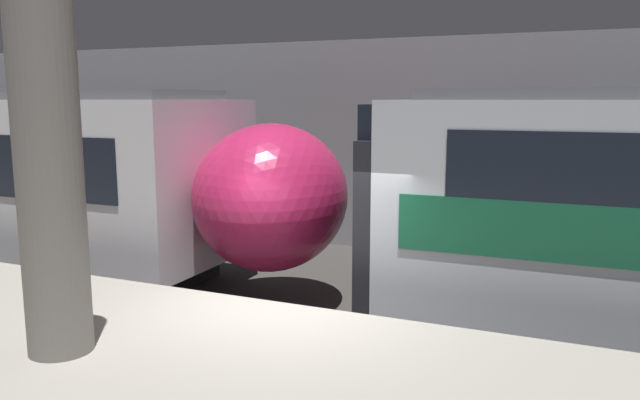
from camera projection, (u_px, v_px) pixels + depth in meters
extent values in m
plane|color=#33302D|center=(282.00, 388.00, 7.43)|extent=(120.00, 120.00, 0.00)
cube|color=#939399|center=(429.00, 147.00, 13.61)|extent=(50.00, 0.15, 4.71)
cylinder|color=slate|center=(49.00, 166.00, 5.58)|extent=(0.59, 0.59, 3.50)
ellipsoid|color=#B21E4C|center=(271.00, 197.00, 10.05)|extent=(2.42, 2.78, 2.37)
sphere|color=#F2EFCC|center=(326.00, 228.00, 9.75)|extent=(0.20, 0.20, 0.20)
cube|color=black|center=(395.00, 211.00, 9.26)|extent=(0.25, 2.96, 2.26)
cube|color=black|center=(396.00, 135.00, 9.08)|extent=(0.25, 2.66, 0.90)
sphere|color=#EA4C42|center=(370.00, 246.00, 8.77)|extent=(0.18, 0.18, 0.18)
sphere|color=#EA4C42|center=(397.00, 228.00, 10.00)|extent=(0.18, 0.18, 0.18)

